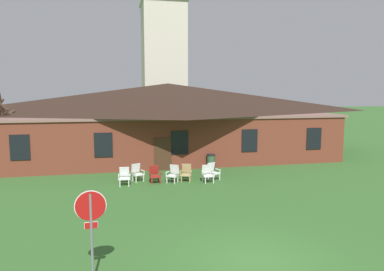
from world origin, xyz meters
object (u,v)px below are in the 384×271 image
at_px(lawn_chair_near_door, 137,172).
at_px(trash_bin, 211,162).
at_px(lawn_chair_middle, 173,173).
at_px(lawn_chair_under_eave, 213,171).
at_px(stop_sign, 91,218).
at_px(lawn_chair_far_side, 207,173).
at_px(lawn_chair_by_porch, 124,176).
at_px(lawn_chair_right_end, 186,172).
at_px(lawn_chair_left_end, 155,174).

relative_size(lawn_chair_near_door, trash_bin, 0.98).
relative_size(lawn_chair_middle, lawn_chair_under_eave, 1.00).
distance_m(stop_sign, lawn_chair_far_side, 11.02).
xyz_separation_m(stop_sign, lawn_chair_by_porch, (1.03, 9.78, -1.25)).
distance_m(lawn_chair_right_end, lawn_chair_under_eave, 1.54).
distance_m(lawn_chair_left_end, lawn_chair_under_eave, 3.31).
bearing_deg(lawn_chair_far_side, lawn_chair_under_eave, 49.61).
height_order(stop_sign, lawn_chair_right_end, stop_sign).
bearing_deg(lawn_chair_under_eave, lawn_chair_left_end, -179.27).
bearing_deg(lawn_chair_far_side, stop_sign, -120.37).
bearing_deg(lawn_chair_left_end, lawn_chair_middle, -4.62).
xyz_separation_m(lawn_chair_by_porch, lawn_chair_far_side, (4.50, -0.34, 0.00)).
bearing_deg(lawn_chair_near_door, lawn_chair_right_end, -13.50).
height_order(lawn_chair_near_door, lawn_chair_under_eave, same).
distance_m(lawn_chair_left_end, lawn_chair_far_side, 2.90).
distance_m(lawn_chair_middle, lawn_chair_under_eave, 2.29).
bearing_deg(lawn_chair_near_door, lawn_chair_under_eave, -8.06).
height_order(lawn_chair_by_porch, lawn_chair_left_end, same).
height_order(lawn_chair_by_porch, lawn_chair_under_eave, same).
bearing_deg(lawn_chair_right_end, trash_bin, 51.47).
bearing_deg(lawn_chair_under_eave, lawn_chair_right_end, -178.26).
relative_size(stop_sign, lawn_chair_under_eave, 2.58).
xyz_separation_m(stop_sign, trash_bin, (6.60, 12.64, -1.25)).
relative_size(lawn_chair_by_porch, lawn_chair_right_end, 1.00).
distance_m(lawn_chair_near_door, trash_bin, 5.28).
distance_m(lawn_chair_near_door, lawn_chair_far_side, 3.95).
xyz_separation_m(lawn_chair_middle, lawn_chair_far_side, (1.84, -0.40, 0.00)).
xyz_separation_m(lawn_chair_by_porch, trash_bin, (5.57, 2.86, -0.00)).
distance_m(lawn_chair_by_porch, lawn_chair_right_end, 3.41).
bearing_deg(lawn_chair_right_end, lawn_chair_by_porch, -177.61).
xyz_separation_m(lawn_chair_near_door, lawn_chair_left_end, (0.92, -0.64, 0.00)).
height_order(lawn_chair_left_end, lawn_chair_middle, same).
bearing_deg(lawn_chair_by_porch, lawn_chair_near_door, 47.69).
bearing_deg(lawn_chair_by_porch, stop_sign, -96.03).
height_order(stop_sign, lawn_chair_middle, stop_sign).
xyz_separation_m(lawn_chair_middle, trash_bin, (2.91, 2.79, -0.00)).
distance_m(lawn_chair_middle, trash_bin, 4.03).
bearing_deg(lawn_chair_under_eave, lawn_chair_near_door, 171.94).
relative_size(lawn_chair_right_end, lawn_chair_far_side, 1.00).
relative_size(lawn_chair_left_end, trash_bin, 0.98).
bearing_deg(lawn_chair_by_porch, lawn_chair_middle, 1.38).
xyz_separation_m(lawn_chair_middle, lawn_chair_under_eave, (2.29, 0.12, 0.00)).
relative_size(stop_sign, lawn_chair_near_door, 2.58).
distance_m(lawn_chair_under_eave, trash_bin, 2.74).
bearing_deg(lawn_chair_right_end, lawn_chair_far_side, -23.61).
bearing_deg(lawn_chair_by_porch, trash_bin, 27.16).
bearing_deg(stop_sign, trash_bin, 62.41).
xyz_separation_m(lawn_chair_by_porch, lawn_chair_right_end, (3.41, 0.14, 0.00)).
height_order(lawn_chair_by_porch, lawn_chair_near_door, same).
height_order(lawn_chair_by_porch, trash_bin, trash_bin).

